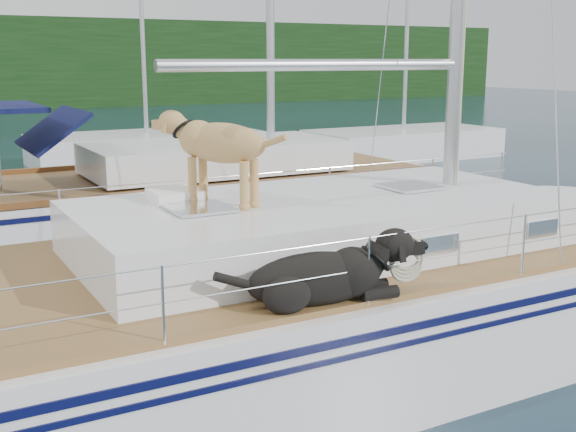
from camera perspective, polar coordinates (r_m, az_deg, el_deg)
ground at (r=7.95m, az=-2.52°, el=-11.99°), size 120.00×120.00×0.00m
main_sailboat at (r=7.73m, az=-1.96°, el=-7.28°), size 12.00×3.81×14.01m
neighbor_sailboat at (r=13.66m, az=-9.89°, el=0.95°), size 11.00×3.50×13.30m
bg_boat_center at (r=23.80m, az=-11.07°, el=5.27°), size 7.20×3.00×11.65m
bg_boat_east at (r=24.89m, az=9.08°, el=5.66°), size 6.40×3.00×11.65m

